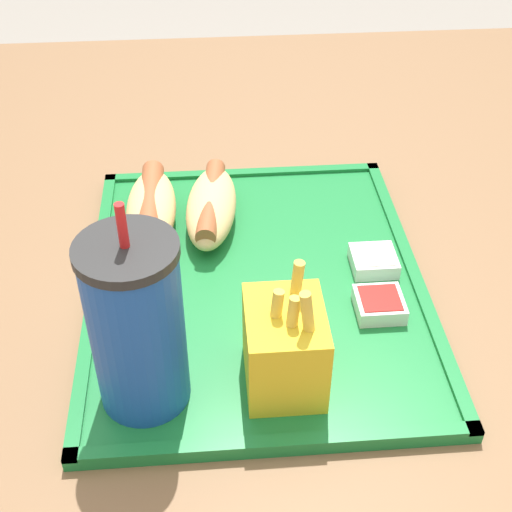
{
  "coord_description": "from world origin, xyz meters",
  "views": [
    {
      "loc": [
        -0.55,
        0.07,
        1.19
      ],
      "look_at": [
        -0.03,
        0.03,
        0.77
      ],
      "focal_mm": 50.0,
      "sensor_mm": 36.0,
      "label": 1
    }
  ],
  "objects_px": {
    "fries_carton": "(285,346)",
    "sauce_cup_ketchup": "(379,304)",
    "hot_dog_far": "(151,208)",
    "hot_dog_near": "(211,206)",
    "soda_cup": "(137,325)",
    "sauce_cup_mayo": "(374,260)"
  },
  "relations": [
    {
      "from": "hot_dog_far",
      "to": "fries_carton",
      "type": "distance_m",
      "value": 0.26
    },
    {
      "from": "hot_dog_far",
      "to": "soda_cup",
      "type": "bearing_deg",
      "value": -179.42
    },
    {
      "from": "hot_dog_far",
      "to": "sauce_cup_ketchup",
      "type": "xyz_separation_m",
      "value": [
        -0.15,
        -0.21,
        -0.01
      ]
    },
    {
      "from": "hot_dog_near",
      "to": "soda_cup",
      "type": "bearing_deg",
      "value": 165.26
    },
    {
      "from": "fries_carton",
      "to": "sauce_cup_ketchup",
      "type": "distance_m",
      "value": 0.13
    },
    {
      "from": "hot_dog_near",
      "to": "fries_carton",
      "type": "bearing_deg",
      "value": -166.88
    },
    {
      "from": "hot_dog_far",
      "to": "fries_carton",
      "type": "xyz_separation_m",
      "value": [
        -0.23,
        -0.12,
        0.02
      ]
    },
    {
      "from": "soda_cup",
      "to": "fries_carton",
      "type": "relative_size",
      "value": 1.7
    },
    {
      "from": "hot_dog_near",
      "to": "sauce_cup_mayo",
      "type": "relative_size",
      "value": 3.39
    },
    {
      "from": "soda_cup",
      "to": "sauce_cup_mayo",
      "type": "distance_m",
      "value": 0.27
    },
    {
      "from": "fries_carton",
      "to": "sauce_cup_ketchup",
      "type": "xyz_separation_m",
      "value": [
        0.08,
        -0.1,
        -0.03
      ]
    },
    {
      "from": "hot_dog_near",
      "to": "fries_carton",
      "type": "height_order",
      "value": "fries_carton"
    },
    {
      "from": "hot_dog_far",
      "to": "sauce_cup_mayo",
      "type": "xyz_separation_m",
      "value": [
        -0.09,
        -0.22,
        -0.01
      ]
    },
    {
      "from": "hot_dog_far",
      "to": "hot_dog_near",
      "type": "bearing_deg",
      "value": -90.0
    },
    {
      "from": "hot_dog_near",
      "to": "sauce_cup_ketchup",
      "type": "xyz_separation_m",
      "value": [
        -0.15,
        -0.15,
        -0.01
      ]
    },
    {
      "from": "hot_dog_far",
      "to": "sauce_cup_ketchup",
      "type": "relative_size",
      "value": 3.29
    },
    {
      "from": "hot_dog_far",
      "to": "fries_carton",
      "type": "relative_size",
      "value": 1.3
    },
    {
      "from": "soda_cup",
      "to": "hot_dog_near",
      "type": "bearing_deg",
      "value": -14.74
    },
    {
      "from": "soda_cup",
      "to": "hot_dog_near",
      "type": "height_order",
      "value": "soda_cup"
    },
    {
      "from": "hot_dog_near",
      "to": "fries_carton",
      "type": "distance_m",
      "value": 0.23
    },
    {
      "from": "soda_cup",
      "to": "fries_carton",
      "type": "xyz_separation_m",
      "value": [
        0.01,
        -0.11,
        -0.04
      ]
    },
    {
      "from": "soda_cup",
      "to": "sauce_cup_ketchup",
      "type": "height_order",
      "value": "soda_cup"
    }
  ]
}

